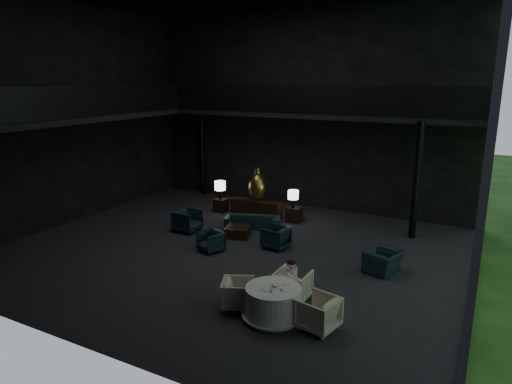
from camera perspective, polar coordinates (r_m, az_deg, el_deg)
The scene contains 34 objects.
floor at distance 14.61m, azimuth -2.94°, elevation -7.40°, with size 14.00×12.00×0.02m, color black.
wall_back at distance 19.04m, azimuth 6.32°, elevation 9.96°, with size 14.00×0.04×8.00m, color black.
wall_front at distance 9.10m, azimuth -23.02°, elevation 4.43°, with size 14.00×0.04×8.00m, color black.
wall_left at distance 18.26m, azimuth -22.58°, elevation 8.81°, with size 0.04×12.00×8.00m, color black.
curtain_wall at distance 11.73m, azimuth 27.58°, elevation 5.89°, with size 0.20×12.00×8.00m, color black, non-canonical shape.
mezzanine_left at distance 17.51m, azimuth -20.46°, elevation 8.82°, with size 2.00×12.00×0.25m, color black.
mezzanine_back at distance 17.75m, azimuth 8.14°, elevation 9.61°, with size 12.00×2.00×0.25m, color black.
railing_left at distance 16.74m, azimuth -18.30°, elevation 10.85°, with size 0.06×12.00×1.00m, color black.
railing_back at distance 16.78m, azimuth 7.03°, elevation 11.45°, with size 12.00×0.06×1.00m, color black.
column_nw at distance 21.36m, azimuth -6.74°, elevation 5.00°, with size 0.24×0.24×4.00m, color black.
column_ne at distance 16.16m, azimuth 19.42°, elevation 1.33°, with size 0.24×0.24×4.00m, color black.
console at distance 18.02m, azimuth 0.01°, elevation -2.06°, with size 2.08×0.47×0.66m, color black.
bronze_urn at distance 17.88m, azimuth 0.16°, elevation 0.73°, with size 0.69×0.69×1.28m.
side_table_left at distance 18.76m, azimuth -4.39°, elevation -1.65°, with size 0.48×0.48×0.53m, color black.
table_lamp_left at distance 18.53m, azimuth -4.51°, elevation 0.70°, with size 0.45×0.45×0.75m.
side_table_right at distance 17.44m, azimuth 4.78°, elevation -2.82°, with size 0.52×0.52×0.57m, color black.
table_lamp_right at distance 17.12m, azimuth 4.68°, elevation -0.44°, with size 0.41×0.41×0.68m.
sofa at distance 16.71m, azimuth -0.41°, elevation -3.21°, with size 1.92×0.56×0.75m, color black.
lounge_armchair_west at distance 16.45m, azimuth -8.58°, elevation -3.30°, with size 0.92×0.86×0.95m, color black.
lounge_armchair_east at distance 14.76m, azimuth 2.50°, elevation -5.54°, with size 0.76×0.71×0.79m, color black.
lounge_armchair_south at distance 14.57m, azimuth -5.66°, elevation -6.15°, with size 0.63×0.59×0.65m, color #0C2A35.
window_armchair at distance 13.44m, azimuth 15.63°, elevation -8.12°, with size 0.89×0.58×0.77m, color black.
coffee_table at distance 15.84m, azimuth -2.32°, elevation -4.95°, with size 0.80×0.80×0.36m, color black.
dining_table at distance 10.72m, azimuth 2.16°, elevation -13.87°, with size 1.45×1.45×0.75m.
dining_chair_north at distance 11.50m, azimuth 4.61°, elevation -11.22°, with size 0.85×0.80×0.88m, color #BCB696.
dining_chair_east at distance 10.34m, azimuth 7.74°, elevation -14.45°, with size 0.84×0.79×0.87m, color beige.
dining_chair_west at distance 11.13m, azimuth -2.25°, elevation -12.43°, with size 0.74×0.69×0.76m, color beige.
child at distance 11.35m, azimuth 4.49°, elevation -9.88°, with size 0.28×0.28×0.60m.
plate_a at distance 10.44m, azimuth 1.34°, elevation -12.01°, with size 0.26×0.26×0.02m, color white.
plate_b at distance 10.68m, azimuth 3.85°, elevation -11.41°, with size 0.20×0.20×0.01m, color white.
saucer at distance 10.40m, azimuth 3.52°, elevation -12.15°, with size 0.16×0.16×0.01m, color white.
coffee_cup at distance 10.39m, azimuth 3.30°, elevation -11.95°, with size 0.08×0.08×0.06m, color white.
cereal_bowl at distance 10.54m, azimuth 2.38°, elevation -11.55°, with size 0.16×0.16×0.08m, color white.
cream_pot at distance 10.29m, azimuth 1.90°, elevation -12.26°, with size 0.06×0.06×0.07m, color #99999E.
Camera 1 is at (7.00, -11.65, 5.36)m, focal length 32.00 mm.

